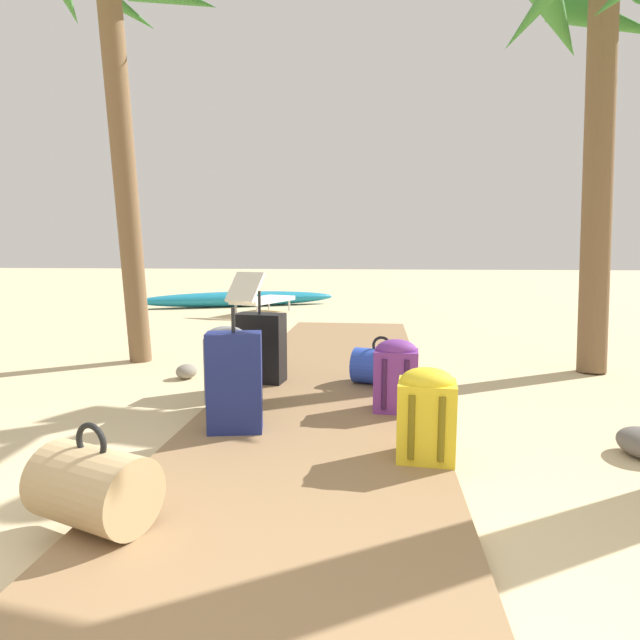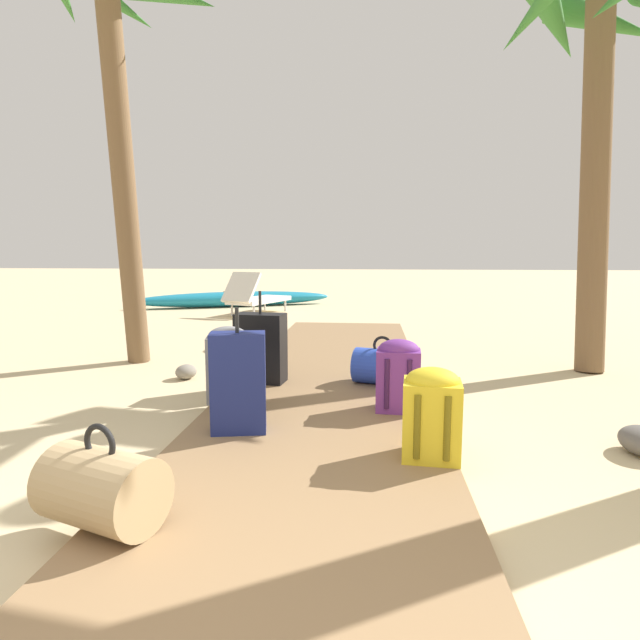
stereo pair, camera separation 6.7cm
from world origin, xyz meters
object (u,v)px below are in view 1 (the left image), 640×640
duffel_bag_blue (381,367)px  backpack_grey (226,362)px  duffel_bag_tan (94,487)px  lounge_chair (259,297)px  kayak (239,299)px  suitcase_navy (235,382)px  suitcase_black (260,348)px  palm_tree_near_left (115,2)px  palm_tree_far_right (604,49)px  backpack_yellow (426,411)px  backpack_purple (396,373)px

duffel_bag_blue → backpack_grey: bearing=-152.8°
duffel_bag_tan → lounge_chair: bearing=98.0°
backpack_grey → kayak: backpack_grey is taller
suitcase_navy → lounge_chair: suitcase_navy is taller
backpack_grey → suitcase_black: bearing=77.8°
palm_tree_near_left → suitcase_black: bearing=-28.0°
lounge_chair → suitcase_navy: bearing=-78.3°
palm_tree_far_right → kayak: (-5.04, 5.48, -2.90)m
duffel_bag_tan → palm_tree_near_left: 4.82m
backpack_yellow → duffel_bag_tan: bearing=-149.2°
palm_tree_near_left → lounge_chair: palm_tree_near_left is taller
duffel_bag_tan → backpack_grey: 1.80m
lounge_chair → backpack_yellow: bearing=-70.0°
backpack_yellow → backpack_purple: 0.85m
kayak → palm_tree_far_right: bearing=-47.4°
backpack_yellow → kayak: backpack_yellow is taller
palm_tree_near_left → kayak: bearing=94.1°
backpack_grey → duffel_bag_blue: 1.30m
duffel_bag_tan → backpack_yellow: bearing=30.8°
palm_tree_far_right → lounge_chair: palm_tree_far_right is taller
duffel_bag_tan → suitcase_navy: size_ratio=0.71×
palm_tree_far_right → suitcase_black: bearing=-159.5°
backpack_yellow → palm_tree_far_right: 4.23m
backpack_yellow → duffel_bag_blue: size_ratio=0.95×
duffel_bag_tan → kayak: duffel_bag_tan is taller
backpack_grey → lounge_chair: (-1.10, 5.86, -0.05)m
suitcase_navy → kayak: size_ratio=0.19×
backpack_purple → backpack_grey: (-1.25, 0.12, 0.03)m
backpack_grey → duffel_bag_blue: (1.15, 0.59, -0.14)m
backpack_yellow → lounge_chair: 7.26m
duffel_bag_tan → palm_tree_far_right: (3.21, 3.51, 2.82)m
backpack_grey → lounge_chair: bearing=100.7°
palm_tree_near_left → lounge_chair: bearing=85.7°
suitcase_black → backpack_yellow: (1.25, -1.53, -0.03)m
duffel_bag_tan → lounge_chair: size_ratio=0.34×
lounge_chair → palm_tree_far_right: bearing=-44.0°
palm_tree_far_right → duffel_bag_blue: bearing=-151.0°
suitcase_black → palm_tree_near_left: size_ratio=0.18×
palm_tree_far_right → kayak: palm_tree_far_right is taller
palm_tree_far_right → lounge_chair: size_ratio=2.48×
backpack_yellow → suitcase_navy: (-1.13, 0.31, 0.05)m
suitcase_black → backpack_purple: bearing=-31.8°
duffel_bag_tan → backpack_purple: backpack_purple is taller
suitcase_black → suitcase_navy: (0.12, -1.22, 0.02)m
duffel_bag_tan → backpack_grey: bearing=89.2°
backpack_yellow → backpack_grey: (-1.38, 0.96, 0.03)m
backpack_grey → palm_tree_near_left: bearing=135.7°
kayak → backpack_purple: bearing=-67.0°
backpack_yellow → duffel_bag_blue: (-0.23, 1.55, -0.11)m
duffel_bag_tan → suitcase_navy: (0.27, 1.15, 0.15)m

